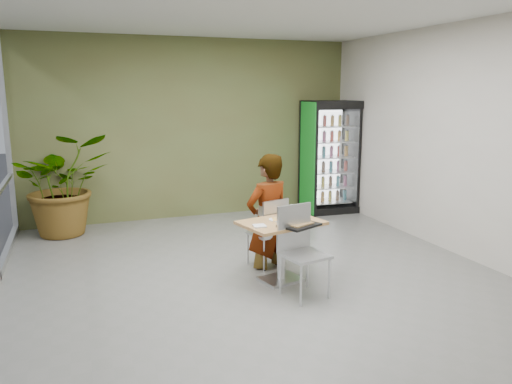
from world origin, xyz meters
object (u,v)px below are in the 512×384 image
at_px(soda_cup, 293,213).
at_px(cafeteria_tray, 299,225).
at_px(dining_table, 281,239).
at_px(chair_far, 271,227).
at_px(seated_woman, 268,222).
at_px(chair_near, 299,243).
at_px(potted_plant, 63,184).
at_px(beverage_fridge, 330,157).

height_order(soda_cup, cafeteria_tray, soda_cup).
relative_size(dining_table, chair_far, 1.15).
bearing_deg(seated_woman, cafeteria_tray, 77.99).
relative_size(chair_near, potted_plant, 0.63).
bearing_deg(beverage_fridge, cafeteria_tray, -119.51).
distance_m(chair_near, beverage_fridge, 4.13).
xyz_separation_m(dining_table, seated_woman, (0.04, 0.54, 0.06)).
xyz_separation_m(soda_cup, cafeteria_tray, (-0.05, -0.28, -0.08)).
bearing_deg(dining_table, seated_woman, 85.80).
xyz_separation_m(dining_table, potted_plant, (-2.46, 3.08, 0.28)).
height_order(beverage_fridge, potted_plant, beverage_fridge).
xyz_separation_m(cafeteria_tray, beverage_fridge, (2.17, 3.30, 0.29)).
bearing_deg(seated_woman, potted_plant, -62.47).
bearing_deg(chair_far, beverage_fridge, -148.22).
distance_m(dining_table, chair_near, 0.42).
xyz_separation_m(chair_near, seated_woman, (-0.01, 0.95, 0.00)).
bearing_deg(dining_table, cafeteria_tray, -67.82).
bearing_deg(beverage_fridge, chair_near, -119.17).
height_order(chair_near, potted_plant, potted_plant).
xyz_separation_m(chair_far, chair_near, (-0.02, -0.91, 0.06)).
distance_m(chair_near, seated_woman, 0.95).
bearing_deg(chair_near, cafeteria_tray, 54.21).
relative_size(chair_near, cafeteria_tray, 2.31).
distance_m(dining_table, beverage_fridge, 3.82).
distance_m(chair_far, beverage_fridge, 3.40).
height_order(cafeteria_tray, beverage_fridge, beverage_fridge).
relative_size(chair_far, seated_woman, 0.51).
xyz_separation_m(chair_near, potted_plant, (-2.51, 3.49, 0.22)).
bearing_deg(seated_woman, soda_cup, 85.61).
height_order(dining_table, soda_cup, soda_cup).
height_order(seated_woman, beverage_fridge, beverage_fridge).
distance_m(chair_far, cafeteria_tray, 0.80).
bearing_deg(chair_far, cafeteria_tray, 76.16).
relative_size(chair_far, beverage_fridge, 0.44).
bearing_deg(soda_cup, seated_woman, 102.65).
xyz_separation_m(chair_far, seated_woman, (-0.03, 0.04, 0.06)).
height_order(chair_far, chair_near, chair_near).
bearing_deg(chair_near, potted_plant, 114.14).
relative_size(soda_cup, potted_plant, 0.11).
height_order(dining_table, chair_near, chair_near).
height_order(soda_cup, beverage_fridge, beverage_fridge).
height_order(dining_table, chair_far, chair_far).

